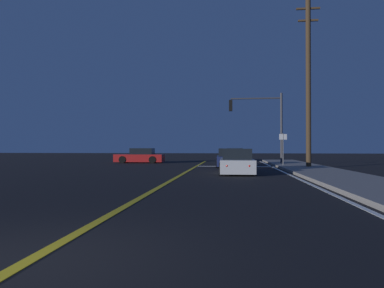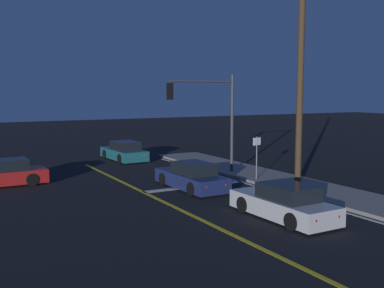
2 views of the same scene
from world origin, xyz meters
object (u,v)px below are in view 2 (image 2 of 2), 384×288
(car_far_approaching_red, at_px, (3,174))
(car_distant_tail_teal, at_px, (124,152))
(car_mid_block_silver, at_px, (284,203))
(utility_pole_right, at_px, (300,72))
(traffic_signal_near_right, at_px, (210,108))
(street_sign_corner, at_px, (257,152))
(car_side_waiting_navy, at_px, (192,177))

(car_far_approaching_red, bearing_deg, car_distant_tail_teal, -59.21)
(car_far_approaching_red, relative_size, car_mid_block_silver, 0.97)
(utility_pole_right, bearing_deg, car_distant_tail_teal, 110.62)
(utility_pole_right, bearing_deg, car_far_approaching_red, 151.77)
(car_far_approaching_red, bearing_deg, car_mid_block_silver, -145.46)
(car_mid_block_silver, distance_m, utility_pole_right, 8.49)
(car_mid_block_silver, xyz_separation_m, traffic_signal_near_right, (2.22, 9.09, 3.28))
(street_sign_corner, bearing_deg, utility_pole_right, -49.82)
(street_sign_corner, bearing_deg, traffic_signal_near_right, 113.61)
(car_side_waiting_navy, distance_m, street_sign_corner, 4.02)
(car_far_approaching_red, relative_size, utility_pole_right, 0.40)
(car_distant_tail_teal, xyz_separation_m, utility_pole_right, (4.73, -12.56, 5.20))
(car_far_approaching_red, relative_size, traffic_signal_near_right, 0.78)
(traffic_signal_near_right, height_order, street_sign_corner, traffic_signal_near_right)
(car_mid_block_silver, height_order, traffic_signal_near_right, traffic_signal_near_right)
(car_far_approaching_red, height_order, car_distant_tail_teal, same)
(car_far_approaching_red, relative_size, street_sign_corner, 1.85)
(car_side_waiting_navy, height_order, car_mid_block_silver, same)
(car_mid_block_silver, relative_size, street_sign_corner, 1.91)
(traffic_signal_near_right, distance_m, utility_pole_right, 5.52)
(car_distant_tail_teal, bearing_deg, traffic_signal_near_right, -78.24)
(car_mid_block_silver, xyz_separation_m, utility_pole_right, (4.84, 4.63, 5.20))
(car_mid_block_silver, bearing_deg, utility_pole_right, 42.82)
(car_mid_block_silver, xyz_separation_m, street_sign_corner, (3.44, 6.29, 1.05))
(car_mid_block_silver, height_order, street_sign_corner, street_sign_corner)
(car_side_waiting_navy, distance_m, car_distant_tail_teal, 10.79)
(car_far_approaching_red, xyz_separation_m, street_sign_corner, (11.95, -5.51, 1.05))
(car_distant_tail_teal, bearing_deg, utility_pole_right, -72.17)
(car_distant_tail_teal, bearing_deg, car_far_approaching_red, -150.77)
(car_far_approaching_red, height_order, traffic_signal_near_right, traffic_signal_near_right)
(utility_pole_right, bearing_deg, car_side_waiting_navy, 161.35)
(car_side_waiting_navy, height_order, utility_pole_right, utility_pole_right)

